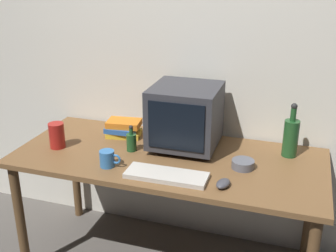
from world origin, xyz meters
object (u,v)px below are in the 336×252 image
at_px(computer_mouse, 223,184).
at_px(mug, 108,159).
at_px(keyboard, 166,175).
at_px(cd_spindle, 243,164).
at_px(crt_monitor, 185,116).
at_px(bottle_short, 132,141).
at_px(bottle_tall, 291,136).
at_px(book_stack, 123,128).
at_px(metal_canister, 57,135).

xyz_separation_m(computer_mouse, mug, (-0.63, 0.02, 0.03)).
height_order(keyboard, cd_spindle, cd_spindle).
bearing_deg(crt_monitor, bottle_short, -152.95).
xyz_separation_m(bottle_tall, bottle_short, (-0.87, -0.21, -0.06)).
bearing_deg(bottle_tall, bottle_short, -166.29).
distance_m(crt_monitor, mug, 0.51).
relative_size(bottle_short, book_stack, 0.69).
xyz_separation_m(keyboard, book_stack, (-0.43, 0.43, 0.04)).
height_order(crt_monitor, metal_canister, crt_monitor).
distance_m(mug, cd_spindle, 0.72).
height_order(mug, cd_spindle, mug).
bearing_deg(bottle_tall, crt_monitor, -173.28).
bearing_deg(computer_mouse, bottle_tall, 71.53).
height_order(keyboard, mug, mug).
relative_size(bottle_tall, bottle_short, 1.99).
distance_m(crt_monitor, cd_spindle, 0.44).
bearing_deg(cd_spindle, bottle_short, 178.02).
height_order(bottle_short, metal_canister, bottle_short).
bearing_deg(cd_spindle, computer_mouse, -104.69).
relative_size(keyboard, mug, 3.50).
xyz_separation_m(crt_monitor, bottle_tall, (0.59, 0.07, -0.08)).
distance_m(computer_mouse, book_stack, 0.84).
distance_m(bottle_short, mug, 0.23).
relative_size(bottle_short, cd_spindle, 1.31).
height_order(crt_monitor, book_stack, crt_monitor).
distance_m(crt_monitor, keyboard, 0.43).
bearing_deg(book_stack, bottle_tall, 1.69).
distance_m(bottle_tall, bottle_short, 0.90).
height_order(computer_mouse, book_stack, book_stack).
height_order(crt_monitor, computer_mouse, crt_monitor).
bearing_deg(crt_monitor, book_stack, 174.46).
height_order(bottle_tall, metal_canister, bottle_tall).
bearing_deg(bottle_short, keyboard, -40.09).
xyz_separation_m(book_stack, mug, (0.09, -0.41, -0.01)).
xyz_separation_m(computer_mouse, bottle_tall, (0.28, 0.46, 0.10)).
bearing_deg(mug, crt_monitor, 48.99).
bearing_deg(book_stack, mug, -77.65).
height_order(crt_monitor, cd_spindle, crt_monitor).
bearing_deg(metal_canister, computer_mouse, -8.79).
height_order(keyboard, bottle_short, bottle_short).
bearing_deg(metal_canister, bottle_short, 12.39).
distance_m(crt_monitor, book_stack, 0.44).
height_order(book_stack, mug, book_stack).
height_order(computer_mouse, bottle_short, bottle_short).
height_order(crt_monitor, mug, crt_monitor).
bearing_deg(keyboard, crt_monitor, 91.15).
bearing_deg(bottle_short, metal_canister, -167.61).
bearing_deg(metal_canister, crt_monitor, 18.47).
xyz_separation_m(computer_mouse, book_stack, (-0.72, 0.43, 0.03)).
xyz_separation_m(bottle_short, cd_spindle, (0.65, -0.02, -0.04)).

